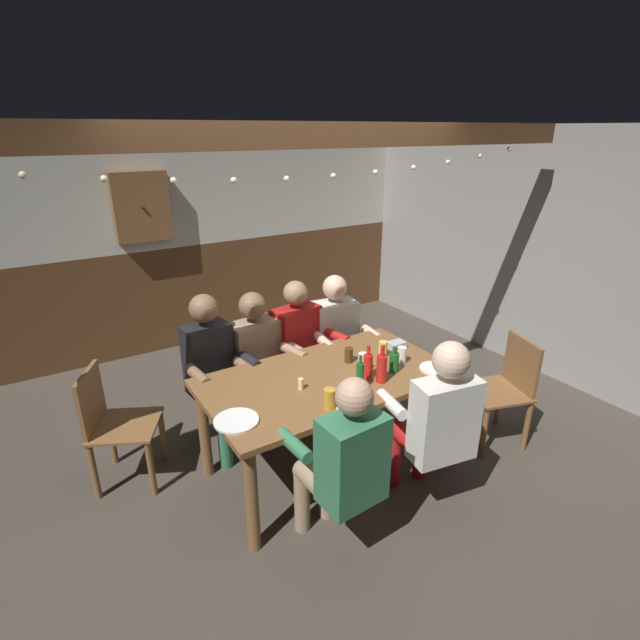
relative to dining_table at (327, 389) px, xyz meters
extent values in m
plane|color=#423A33|center=(0.00, 0.04, -0.67)|extent=(6.55, 6.55, 0.00)
cube|color=beige|center=(0.00, 2.82, 1.13)|extent=(5.46, 0.12, 1.26)
cube|color=brown|center=(0.00, 2.82, -0.09)|extent=(5.46, 0.12, 1.17)
cube|color=gray|center=(2.79, 0.04, 0.55)|extent=(0.12, 5.44, 2.43)
cube|color=brown|center=(0.00, 0.26, 1.68)|extent=(4.92, 0.14, 0.16)
cube|color=brown|center=(0.00, 0.00, 0.08)|extent=(1.74, 0.97, 0.04)
cylinder|color=brown|center=(-0.79, -0.40, -0.30)|extent=(0.08, 0.08, 0.74)
cylinder|color=brown|center=(0.79, -0.40, -0.30)|extent=(0.08, 0.08, 0.74)
cylinder|color=brown|center=(-0.79, 0.40, -0.30)|extent=(0.08, 0.08, 0.74)
cylinder|color=brown|center=(0.79, 0.40, -0.30)|extent=(0.08, 0.08, 0.74)
cube|color=black|center=(-0.59, 0.78, 0.07)|extent=(0.37, 0.27, 0.55)
sphere|color=brown|center=(-0.59, 0.78, 0.48)|extent=(0.22, 0.22, 0.22)
cylinder|color=#33724C|center=(-0.48, 0.64, -0.19)|extent=(0.18, 0.43, 0.13)
cylinder|color=#33724C|center=(-0.66, 0.62, -0.19)|extent=(0.18, 0.43, 0.13)
cylinder|color=#33724C|center=(-0.45, 0.44, -0.46)|extent=(0.10, 0.10, 0.42)
cylinder|color=#33724C|center=(-0.64, 0.41, -0.46)|extent=(0.10, 0.10, 0.42)
cylinder|color=black|center=(-0.36, 0.55, 0.09)|extent=(0.11, 0.29, 0.08)
cylinder|color=brown|center=(-0.76, 0.51, 0.09)|extent=(0.11, 0.29, 0.08)
cube|color=#997F60|center=(-0.20, 0.78, 0.04)|extent=(0.44, 0.29, 0.50)
sphere|color=brown|center=(-0.20, 0.78, 0.43)|extent=(0.22, 0.22, 0.22)
cylinder|color=#AD1919|center=(-0.07, 0.66, -0.19)|extent=(0.18, 0.40, 0.13)
cylinder|color=#AD1919|center=(-0.29, 0.64, -0.19)|extent=(0.18, 0.40, 0.13)
cylinder|color=#AD1919|center=(-0.04, 0.47, -0.46)|extent=(0.10, 0.10, 0.42)
cylinder|color=#AD1919|center=(-0.27, 0.44, -0.46)|extent=(0.10, 0.10, 0.42)
cylinder|color=#997F60|center=(0.07, 0.56, 0.06)|extent=(0.12, 0.29, 0.08)
cylinder|color=brown|center=(-0.40, 0.50, 0.06)|extent=(0.12, 0.29, 0.08)
cube|color=#AD1919|center=(0.20, 0.78, 0.06)|extent=(0.44, 0.29, 0.54)
sphere|color=#9E755B|center=(0.20, 0.78, 0.46)|extent=(0.20, 0.20, 0.20)
cylinder|color=silver|center=(0.33, 0.67, -0.19)|extent=(0.19, 0.39, 0.13)
cylinder|color=silver|center=(0.11, 0.63, -0.19)|extent=(0.19, 0.39, 0.13)
cylinder|color=silver|center=(0.36, 0.49, -0.46)|extent=(0.10, 0.10, 0.42)
cylinder|color=silver|center=(0.14, 0.45, -0.46)|extent=(0.10, 0.10, 0.42)
cylinder|color=#AD1919|center=(0.47, 0.58, 0.09)|extent=(0.13, 0.29, 0.08)
cylinder|color=#9E755B|center=(0.01, 0.50, 0.09)|extent=(0.13, 0.29, 0.08)
cube|color=silver|center=(0.59, 0.78, 0.05)|extent=(0.42, 0.29, 0.52)
sphere|color=beige|center=(0.59, 0.78, 0.44)|extent=(0.21, 0.21, 0.21)
cylinder|color=#AD1919|center=(0.68, 0.64, -0.19)|extent=(0.18, 0.39, 0.13)
cylinder|color=#AD1919|center=(0.46, 0.67, -0.19)|extent=(0.18, 0.39, 0.13)
cylinder|color=#AD1919|center=(0.65, 0.46, -0.46)|extent=(0.10, 0.10, 0.42)
cylinder|color=#AD1919|center=(0.44, 0.49, -0.46)|extent=(0.10, 0.10, 0.42)
cylinder|color=beige|center=(0.78, 0.50, 0.07)|extent=(0.12, 0.29, 0.08)
cylinder|color=beige|center=(0.33, 0.56, 0.07)|extent=(0.12, 0.29, 0.08)
cube|color=#33724C|center=(-0.35, -0.78, 0.05)|extent=(0.37, 0.25, 0.53)
sphere|color=tan|center=(-0.35, -0.78, 0.45)|extent=(0.20, 0.20, 0.20)
cylinder|color=#997F60|center=(-0.45, -0.64, -0.19)|extent=(0.15, 0.43, 0.13)
cylinder|color=#997F60|center=(-0.26, -0.63, -0.19)|extent=(0.15, 0.43, 0.13)
cylinder|color=#997F60|center=(-0.46, -0.43, -0.46)|extent=(0.10, 0.10, 0.42)
cylinder|color=#997F60|center=(-0.27, -0.42, -0.46)|extent=(0.10, 0.10, 0.42)
cylinder|color=#33724C|center=(-0.57, -0.54, 0.08)|extent=(0.09, 0.28, 0.08)
cylinder|color=tan|center=(-0.15, -0.52, 0.08)|extent=(0.09, 0.28, 0.08)
cube|color=silver|center=(0.35, -0.78, 0.06)|extent=(0.44, 0.27, 0.54)
sphere|color=beige|center=(0.35, -0.78, 0.47)|extent=(0.22, 0.22, 0.22)
cylinder|color=#AD1919|center=(0.27, -0.61, -0.19)|extent=(0.20, 0.43, 0.13)
cylinder|color=#AD1919|center=(0.49, -0.65, -0.19)|extent=(0.20, 0.43, 0.13)
cylinder|color=#AD1919|center=(0.30, -0.41, -0.46)|extent=(0.10, 0.10, 0.42)
cylinder|color=#AD1919|center=(0.52, -0.45, -0.46)|extent=(0.10, 0.10, 0.42)
cylinder|color=silver|center=(0.16, -0.51, 0.09)|extent=(0.13, 0.29, 0.08)
cylinder|color=silver|center=(0.62, -0.59, 0.09)|extent=(0.13, 0.29, 0.08)
cube|color=brown|center=(-1.27, 0.65, -0.22)|extent=(0.59, 0.59, 0.02)
cube|color=brown|center=(-1.45, 0.74, 0.00)|extent=(0.21, 0.37, 0.42)
cylinder|color=brown|center=(-1.01, 0.73, -0.45)|extent=(0.04, 0.04, 0.44)
cylinder|color=brown|center=(-1.19, 0.40, -0.45)|extent=(0.04, 0.04, 0.44)
cylinder|color=brown|center=(-1.35, 0.91, -0.45)|extent=(0.04, 0.04, 0.44)
cylinder|color=brown|center=(-1.52, 0.57, -0.45)|extent=(0.04, 0.04, 0.44)
cube|color=brown|center=(1.32, -0.43, -0.22)|extent=(0.55, 0.55, 0.02)
cube|color=brown|center=(1.51, -0.49, 0.00)|extent=(0.15, 0.39, 0.42)
cylinder|color=brown|center=(1.08, -0.55, -0.45)|extent=(0.04, 0.04, 0.44)
cylinder|color=brown|center=(1.20, -0.19, -0.45)|extent=(0.04, 0.04, 0.44)
cylinder|color=brown|center=(1.44, -0.67, -0.45)|extent=(0.04, 0.04, 0.44)
cylinder|color=brown|center=(1.56, -0.31, -0.45)|extent=(0.04, 0.04, 0.44)
cylinder|color=#F9E08C|center=(-0.25, -0.06, 0.14)|extent=(0.04, 0.04, 0.08)
cube|color=#B2B7BC|center=(0.72, 0.10, 0.13)|extent=(0.14, 0.10, 0.05)
cylinder|color=white|center=(-0.76, -0.19, 0.11)|extent=(0.27, 0.27, 0.01)
cylinder|color=white|center=(0.71, -0.34, 0.11)|extent=(0.22, 0.22, 0.01)
cylinder|color=#195923|center=(0.08, -0.27, 0.20)|extent=(0.05, 0.05, 0.19)
cylinder|color=#195923|center=(0.08, -0.27, 0.33)|extent=(0.02, 0.02, 0.06)
cylinder|color=red|center=(0.22, -0.18, 0.19)|extent=(0.06, 0.06, 0.18)
cylinder|color=red|center=(0.22, -0.18, 0.32)|extent=(0.02, 0.02, 0.07)
cylinder|color=#195923|center=(0.44, -0.20, 0.18)|extent=(0.07, 0.07, 0.14)
cylinder|color=#195923|center=(0.44, -0.20, 0.27)|extent=(0.03, 0.03, 0.05)
cylinder|color=red|center=(0.27, -0.26, 0.20)|extent=(0.07, 0.07, 0.20)
cylinder|color=red|center=(0.27, -0.26, 0.34)|extent=(0.03, 0.03, 0.08)
cylinder|color=#4C2D19|center=(0.25, 0.10, 0.16)|extent=(0.06, 0.06, 0.11)
cylinder|color=white|center=(0.25, -0.08, 0.18)|extent=(0.07, 0.07, 0.14)
cylinder|color=gold|center=(-0.21, -0.36, 0.17)|extent=(0.08, 0.08, 0.13)
cylinder|color=white|center=(0.58, -0.12, 0.17)|extent=(0.07, 0.07, 0.13)
cylinder|color=#E5C64C|center=(0.53, 0.04, 0.16)|extent=(0.07, 0.07, 0.12)
cube|color=brown|center=(-0.52, 2.69, 0.98)|extent=(0.56, 0.12, 0.70)
sphere|color=black|center=(-0.52, 2.61, 0.98)|extent=(0.03, 0.03, 0.03)
sphere|color=#F9EAB2|center=(-1.56, 0.21, 1.52)|extent=(0.04, 0.04, 0.04)
sphere|color=#F9EAB2|center=(-1.22, 0.21, 1.49)|extent=(0.04, 0.04, 0.04)
sphere|color=#F9EAB2|center=(-0.87, 0.21, 1.46)|extent=(0.04, 0.04, 0.04)
sphere|color=#F9EAB2|center=(-0.52, 0.21, 1.44)|extent=(0.04, 0.04, 0.04)
sphere|color=#F9EAB2|center=(-0.17, 0.21, 1.43)|extent=(0.04, 0.04, 0.04)
sphere|color=#F9EAB2|center=(0.17, 0.21, 1.43)|extent=(0.04, 0.04, 0.04)
sphere|color=#F9EAB2|center=(0.52, 0.21, 1.44)|extent=(0.04, 0.04, 0.04)
sphere|color=#F9EAB2|center=(0.87, 0.21, 1.46)|extent=(0.04, 0.04, 0.04)
sphere|color=#F9EAB2|center=(1.22, 0.21, 1.49)|extent=(0.04, 0.04, 0.04)
sphere|color=#F9EAB2|center=(1.56, 0.21, 1.52)|extent=(0.04, 0.04, 0.04)
sphere|color=#F9EAB2|center=(1.91, 0.21, 1.56)|extent=(0.04, 0.04, 0.04)
camera|label=1|loc=(-1.63, -2.49, 1.72)|focal=26.87mm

